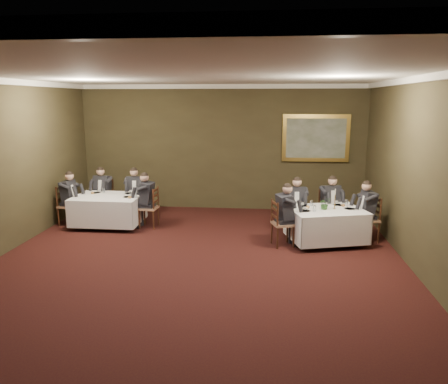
% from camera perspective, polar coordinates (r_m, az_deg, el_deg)
% --- Properties ---
extents(ground, '(10.00, 10.00, 0.00)m').
position_cam_1_polar(ground, '(7.99, -4.20, -10.76)').
color(ground, black).
rests_on(ground, ground).
extents(ceiling, '(8.00, 10.00, 0.10)m').
position_cam_1_polar(ceiling, '(7.38, -4.63, 15.18)').
color(ceiling, silver).
rests_on(ceiling, back_wall).
extents(back_wall, '(8.00, 0.10, 3.50)m').
position_cam_1_polar(back_wall, '(12.39, -0.30, 5.78)').
color(back_wall, '#352D1A').
rests_on(back_wall, ground).
extents(front_wall, '(8.00, 0.10, 3.50)m').
position_cam_1_polar(front_wall, '(2.93, -22.66, -16.00)').
color(front_wall, '#352D1A').
rests_on(front_wall, ground).
extents(right_wall, '(0.10, 10.00, 3.50)m').
position_cam_1_polar(right_wall, '(7.84, 25.74, 1.00)').
color(right_wall, '#352D1A').
rests_on(right_wall, ground).
extents(crown_molding, '(8.00, 10.00, 0.12)m').
position_cam_1_polar(crown_molding, '(7.38, -4.62, 14.72)').
color(crown_molding, white).
rests_on(crown_molding, back_wall).
extents(table_main, '(1.84, 1.58, 0.67)m').
position_cam_1_polar(table_main, '(9.77, 13.18, -3.99)').
color(table_main, black).
rests_on(table_main, ground).
extents(table_second, '(1.64, 1.26, 0.67)m').
position_cam_1_polar(table_second, '(11.18, -14.87, -2.07)').
color(table_second, black).
rests_on(table_second, ground).
extents(chair_main_backleft, '(0.46, 0.44, 1.00)m').
position_cam_1_polar(chair_main_backleft, '(10.39, 9.29, -3.82)').
color(chair_main_backleft, '#966B4C').
rests_on(chair_main_backleft, ground).
extents(diner_main_backleft, '(0.43, 0.50, 1.35)m').
position_cam_1_polar(diner_main_backleft, '(10.32, 9.34, -2.62)').
color(diner_main_backleft, black).
rests_on(diner_main_backleft, chair_main_backleft).
extents(chair_main_backright, '(0.55, 0.54, 1.00)m').
position_cam_1_polar(chair_main_backright, '(10.69, 13.53, -3.55)').
color(chair_main_backright, '#966B4C').
rests_on(chair_main_backright, ground).
extents(diner_main_backright, '(0.53, 0.58, 1.35)m').
position_cam_1_polar(diner_main_backright, '(10.62, 13.62, -2.38)').
color(diner_main_backright, black).
rests_on(diner_main_backright, chair_main_backright).
extents(chair_main_endleft, '(0.54, 0.55, 1.00)m').
position_cam_1_polar(chair_main_endleft, '(9.48, 7.59, -5.31)').
color(chair_main_endleft, '#966B4C').
rests_on(chair_main_endleft, ground).
extents(diner_main_endleft, '(0.58, 0.53, 1.35)m').
position_cam_1_polar(diner_main_endleft, '(9.42, 7.70, -3.97)').
color(diner_main_endleft, black).
rests_on(diner_main_endleft, chair_main_endleft).
extents(chair_main_endright, '(0.49, 0.51, 1.00)m').
position_cam_1_polar(chair_main_endright, '(10.24, 18.27, -4.51)').
color(chair_main_endright, '#966B4C').
rests_on(chair_main_endright, ground).
extents(diner_main_endright, '(0.54, 0.48, 1.35)m').
position_cam_1_polar(diner_main_endright, '(10.18, 18.29, -3.28)').
color(diner_main_endright, black).
rests_on(diner_main_endright, chair_main_endright).
extents(chair_sec_backleft, '(0.50, 0.48, 1.00)m').
position_cam_1_polar(chair_sec_backleft, '(12.13, -15.37, -1.81)').
color(chair_sec_backleft, '#966B4C').
rests_on(chair_sec_backleft, ground).
extents(diner_sec_backleft, '(0.47, 0.54, 1.35)m').
position_cam_1_polar(diner_sec_backleft, '(12.07, -15.46, -0.77)').
color(diner_sec_backleft, black).
rests_on(diner_sec_backleft, chair_sec_backleft).
extents(chair_sec_backright, '(0.50, 0.48, 1.00)m').
position_cam_1_polar(chair_sec_backright, '(11.84, -11.42, -1.95)').
color(chair_sec_backright, '#966B4C').
rests_on(chair_sec_backright, ground).
extents(diner_sec_backright, '(0.47, 0.54, 1.35)m').
position_cam_1_polar(diner_sec_backright, '(11.78, -11.48, -0.88)').
color(diner_sec_backright, black).
rests_on(diner_sec_backright, chair_sec_backright).
extents(chair_sec_endright, '(0.44, 0.46, 1.00)m').
position_cam_1_polar(chair_sec_endright, '(10.89, -9.72, -3.10)').
color(chair_sec_endright, '#966B4C').
rests_on(chair_sec_endright, ground).
extents(diner_sec_endright, '(0.50, 0.44, 1.35)m').
position_cam_1_polar(diner_sec_endright, '(10.84, -9.82, -1.93)').
color(diner_sec_endright, black).
rests_on(diner_sec_endright, chair_sec_endright).
extents(chair_sec_endleft, '(0.46, 0.47, 1.00)m').
position_cam_1_polar(chair_sec_endleft, '(11.62, -19.61, -2.68)').
color(chair_sec_endleft, '#966B4C').
rests_on(chair_sec_endleft, ground).
extents(diner_sec_endleft, '(0.51, 0.44, 1.35)m').
position_cam_1_polar(diner_sec_endleft, '(11.56, -19.64, -1.59)').
color(diner_sec_endleft, black).
rests_on(diner_sec_endleft, chair_sec_endleft).
extents(centerpiece, '(0.30, 0.28, 0.27)m').
position_cam_1_polar(centerpiece, '(9.64, 13.03, -1.42)').
color(centerpiece, '#2D5926').
rests_on(centerpiece, table_main).
extents(candlestick, '(0.07, 0.07, 0.46)m').
position_cam_1_polar(candlestick, '(9.72, 14.27, -1.18)').
color(candlestick, '#B08235').
rests_on(candlestick, table_main).
extents(place_setting_table_main, '(0.33, 0.31, 0.14)m').
position_cam_1_polar(place_setting_table_main, '(9.86, 10.58, -1.65)').
color(place_setting_table_main, white).
rests_on(place_setting_table_main, table_main).
extents(place_setting_table_second, '(0.33, 0.31, 0.14)m').
position_cam_1_polar(place_setting_table_second, '(11.58, -16.11, 0.09)').
color(place_setting_table_second, white).
rests_on(place_setting_table_second, table_second).
extents(painting, '(1.82, 0.09, 1.29)m').
position_cam_1_polar(painting, '(12.30, 11.89, 6.90)').
color(painting, gold).
rests_on(painting, back_wall).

